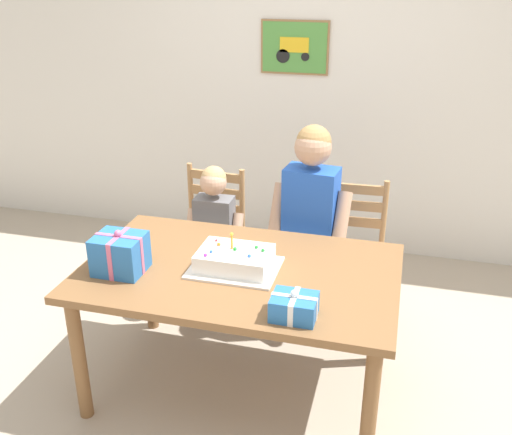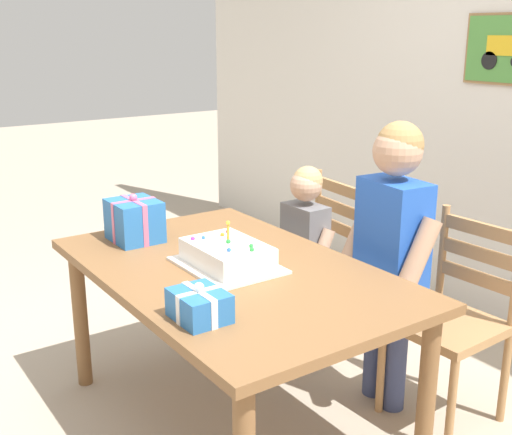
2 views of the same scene
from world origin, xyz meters
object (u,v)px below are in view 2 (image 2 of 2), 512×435
Objects in this scene: chair_left at (315,258)px; child_older at (392,239)px; chair_right at (453,319)px; child_younger at (305,242)px; dining_table at (232,287)px; birthday_cake at (227,256)px; gift_box_red_large at (199,305)px; gift_box_beside_cake at (134,220)px.

chair_left is 0.70× the size of child_older.
chair_right is 0.90× the size of child_younger.
child_younger is (-0.37, 0.69, -0.03)m from dining_table.
birthday_cake reaches higher than gift_box_red_large.
child_younger reaches higher than birthday_cake.
gift_box_beside_cake is (-0.56, -0.17, 0.18)m from dining_table.
birthday_cake is 1.02m from chair_left.
child_older is at bearing -12.68° from chair_left.
dining_table is at bearing -61.83° from child_younger.
child_younger reaches higher than gift_box_beside_cake.
chair_right is (0.50, 0.85, -0.32)m from birthday_cake.
chair_right is at bearing 10.71° from child_younger.
gift_box_beside_cake reaches higher than gift_box_red_large.
dining_table is 1.20× the size of child_older.
chair_right is (1.04, 1.02, -0.37)m from gift_box_beside_cake.
chair_left is 0.95m from chair_right.
chair_right is 0.70× the size of child_older.
birthday_cake is at bearing -63.48° from child_younger.
gift_box_red_large is at bearing -55.37° from child_younger.
gift_box_red_large is 0.93m from gift_box_beside_cake.
chair_right is (0.48, 0.85, -0.19)m from dining_table.
dining_table is 0.99m from chair_right.
dining_table is 0.99m from chair_left.
child_younger reaches higher than chair_right.
gift_box_red_large is 1.28m from child_younger.
gift_box_beside_cake is at bearing 168.80° from gift_box_red_large.
chair_left is at bearing 117.86° from birthday_cake.
birthday_cake is 1.80× the size of gift_box_beside_cake.
gift_box_red_large reaches higher than dining_table.
child_older is at bearing -146.01° from chair_right.
dining_table is 0.78m from child_younger.
child_older is at bearing 47.05° from gift_box_beside_cake.
gift_box_beside_cake is at bearing -162.91° from birthday_cake.
gift_box_beside_cake is at bearing -102.75° from child_younger.
birthday_cake is at bearing -120.20° from chair_right.
gift_box_red_large is 0.22× the size of chair_left.
child_younger is at bearing 118.17° from dining_table.
dining_table is 1.72× the size of chair_right.
birthday_cake is 0.51m from gift_box_red_large.
gift_box_beside_cake reaches higher than birthday_cake.
chair_right reaches higher than gift_box_red_large.
chair_right is at bearing 84.11° from gift_box_red_large.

